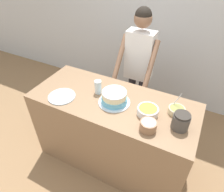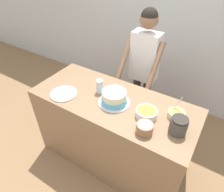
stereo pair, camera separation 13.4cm
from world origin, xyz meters
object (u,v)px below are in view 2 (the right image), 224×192
object	(u,v)px
person_baker	(144,62)
frosting_bowl_orange	(146,113)
ceramic_plate	(64,94)
drinking_glass	(100,86)
frosting_bowl_pink	(145,128)
frosting_bowl_olive	(176,114)
stoneware_jar	(179,126)
cake	(114,98)

from	to	relation	value
person_baker	frosting_bowl_orange	xyz separation A→B (m)	(0.38, -0.74, -0.06)
ceramic_plate	drinking_glass	bearing A→B (deg)	38.18
frosting_bowl_pink	frosting_bowl_olive	bearing A→B (deg)	62.89
frosting_bowl_pink	stoneware_jar	size ratio (longest dim) A/B	0.93
person_baker	frosting_bowl_orange	distance (m)	0.84
frosting_bowl_olive	ceramic_plate	size ratio (longest dim) A/B	0.65
frosting_bowl_pink	drinking_glass	distance (m)	0.68
person_baker	frosting_bowl_pink	distance (m)	1.02
drinking_glass	ceramic_plate	xyz separation A→B (m)	(-0.29, -0.23, -0.07)
cake	frosting_bowl_pink	world-z (taller)	cake
cake	stoneware_jar	distance (m)	0.64
frosting_bowl_pink	ceramic_plate	xyz separation A→B (m)	(-0.92, 0.02, -0.04)
frosting_bowl_olive	frosting_bowl_orange	bearing A→B (deg)	-148.85
cake	frosting_bowl_olive	distance (m)	0.59
drinking_glass	frosting_bowl_orange	bearing A→B (deg)	-7.69
frosting_bowl_olive	frosting_bowl_orange	distance (m)	0.27
cake	frosting_bowl_pink	distance (m)	0.45
cake	ceramic_plate	distance (m)	0.54
frosting_bowl_olive	person_baker	bearing A→B (deg)	134.88
frosting_bowl_orange	ceramic_plate	world-z (taller)	frosting_bowl_orange
cake	stoneware_jar	xyz separation A→B (m)	(0.64, -0.04, 0.01)
stoneware_jar	drinking_glass	bearing A→B (deg)	172.60
person_baker	cake	distance (m)	0.74
frosting_bowl_olive	stoneware_jar	bearing A→B (deg)	-68.81
cake	stoneware_jar	bearing A→B (deg)	-3.86
frosting_bowl_olive	ceramic_plate	xyz separation A→B (m)	(-1.08, -0.29, -0.03)
drinking_glass	stoneware_jar	world-z (taller)	stoneware_jar
cake	frosting_bowl_pink	size ratio (longest dim) A/B	2.21
frosting_bowl_pink	ceramic_plate	bearing A→B (deg)	178.47
frosting_bowl_olive	frosting_bowl_orange	xyz separation A→B (m)	(-0.23, -0.14, 0.01)
person_baker	drinking_glass	size ratio (longest dim) A/B	11.39
drinking_glass	stoneware_jar	size ratio (longest dim) A/B	0.95
cake	frosting_bowl_orange	bearing A→B (deg)	-1.28
person_baker	stoneware_jar	bearing A→B (deg)	-49.28
cake	frosting_bowl_pink	xyz separation A→B (m)	(0.41, -0.19, -0.01)
frosting_bowl_olive	frosting_bowl_orange	size ratio (longest dim) A/B	0.94
frosting_bowl_pink	frosting_bowl_orange	bearing A→B (deg)	110.05
frosting_bowl_orange	stoneware_jar	size ratio (longest dim) A/B	1.26
person_baker	drinking_glass	world-z (taller)	person_baker
drinking_glass	ceramic_plate	size ratio (longest dim) A/B	0.53
ceramic_plate	cake	bearing A→B (deg)	17.56
person_baker	ceramic_plate	size ratio (longest dim) A/B	6.01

